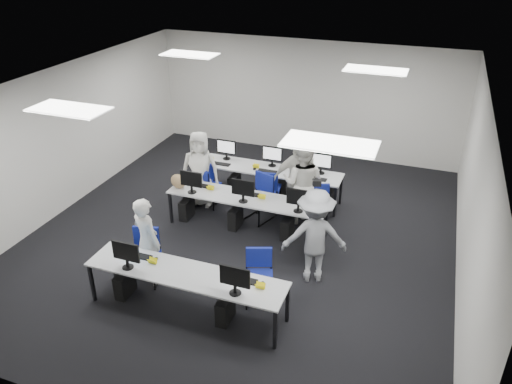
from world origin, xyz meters
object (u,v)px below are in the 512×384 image
(student_1, at_px, (303,183))
(student_3, at_px, (297,179))
(chair_3, at_px, (258,206))
(chair_4, at_px, (305,210))
(student_2, at_px, (200,169))
(desk_mid, at_px, (247,200))
(chair_6, at_px, (269,197))
(student_0, at_px, (147,241))
(chair_0, at_px, (146,265))
(chair_7, at_px, (317,206))
(desk_front, at_px, (186,276))
(photographer, at_px, (315,236))
(chair_1, at_px, (259,286))
(chair_2, at_px, (205,194))
(chair_5, at_px, (209,191))

(student_1, relative_size, student_3, 1.03)
(chair_3, distance_m, chair_4, 0.97)
(student_2, xyz_separation_m, student_3, (2.10, 0.21, 0.01))
(desk_mid, bearing_deg, chair_4, 33.57)
(chair_6, relative_size, student_0, 0.61)
(chair_4, xyz_separation_m, student_0, (-1.98, -2.80, 0.53))
(chair_0, distance_m, chair_7, 3.78)
(desk_front, relative_size, chair_6, 3.31)
(chair_0, xyz_separation_m, student_0, (0.07, 0.02, 0.50))
(desk_mid, distance_m, student_1, 1.19)
(chair_6, distance_m, photographer, 2.57)
(desk_front, xyz_separation_m, chair_1, (0.97, 0.63, -0.40))
(student_0, distance_m, student_1, 3.40)
(chair_1, relative_size, photographer, 0.53)
(chair_2, xyz_separation_m, student_1, (2.17, 0.09, 0.58))
(desk_mid, bearing_deg, chair_5, 147.16)
(chair_2, distance_m, chair_4, 2.25)
(chair_2, height_order, chair_3, chair_3)
(desk_mid, relative_size, chair_6, 3.31)
(chair_5, xyz_separation_m, photographer, (2.85, -1.87, 0.58))
(chair_0, bearing_deg, student_0, 3.62)
(desk_front, distance_m, chair_6, 3.54)
(chair_0, distance_m, chair_5, 2.92)
(student_0, distance_m, student_3, 3.45)
(chair_0, distance_m, student_2, 2.88)
(chair_3, xyz_separation_m, chair_6, (0.07, 0.45, -0.00))
(desk_front, bearing_deg, photographer, 42.46)
(chair_2, distance_m, chair_3, 1.31)
(desk_mid, height_order, student_0, student_0)
(chair_4, bearing_deg, chair_7, 58.30)
(student_0, bearing_deg, student_3, -97.10)
(desk_front, bearing_deg, chair_3, 88.52)
(chair_2, height_order, student_0, student_0)
(chair_4, distance_m, student_3, 0.66)
(chair_5, relative_size, student_3, 0.50)
(student_3, bearing_deg, chair_0, -145.51)
(desk_front, height_order, chair_1, chair_1)
(chair_0, relative_size, student_0, 0.60)
(chair_0, bearing_deg, chair_6, 55.10)
(student_1, bearing_deg, student_3, -43.97)
(chair_0, distance_m, chair_6, 3.28)
(chair_1, xyz_separation_m, chair_7, (0.23, 2.89, 0.00))
(chair_0, bearing_deg, student_1, 41.32)
(chair_5, bearing_deg, chair_3, 4.32)
(chair_2, bearing_deg, chair_7, -13.88)
(chair_3, relative_size, student_3, 0.57)
(chair_1, relative_size, student_2, 0.54)
(chair_3, relative_size, chair_5, 1.15)
(desk_mid, relative_size, chair_5, 3.76)
(desk_mid, bearing_deg, student_0, -114.21)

